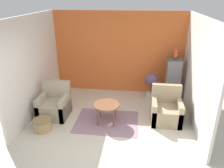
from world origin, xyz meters
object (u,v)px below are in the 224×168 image
Objects in this scene: potted_plant at (151,82)px; wicker_basket at (43,124)px; birdcage at (173,80)px; parrot at (176,54)px; armchair_right at (166,111)px; armchair_left at (54,106)px; coffee_table at (107,106)px.

potted_plant reaches higher than wicker_basket.
birdcage is at bearing -0.12° from potted_plant.
parrot is at bearing 32.71° from wicker_basket.
birdcage is 0.81m from parrot.
birdcage is 3.98m from wicker_basket.
potted_plant is (-0.64, -0.00, -0.91)m from parrot.
parrot reaches higher than potted_plant.
armchair_right reaches higher than wicker_basket.
armchair_right is 1.38m from potted_plant.
birdcage is at bearing 32.69° from wicker_basket.
armchair_left is 1.00× the size of armchair_right.
armchair_right is 1.10× the size of potted_plant.
armchair_left is at bearing -177.94° from armchair_right.
wicker_basket is (-0.05, -0.71, -0.14)m from armchair_left.
parrot is (3.28, 1.42, 1.16)m from armchair_left.
potted_plant is 1.88× the size of wicker_basket.
potted_plant is (2.64, 1.42, 0.25)m from armchair_left.
armchair_right is 0.70× the size of birdcage.
parrot is at bearing 0.10° from potted_plant.
coffee_table is 1.48m from armchair_left.
armchair_left is 3.76m from parrot.
wicker_basket is (-2.68, -2.14, -0.39)m from potted_plant.
birdcage is 0.65m from potted_plant.
coffee_table is at bearing -139.14° from parrot.
birdcage is at bearing 23.44° from armchair_left.
birdcage is at bearing -90.00° from parrot.
coffee_table is 0.72× the size of armchair_left.
wicker_basket is (-1.51, -0.56, -0.32)m from coffee_table.
parrot is at bearing 23.47° from armchair_left.
coffee_table is 2.32× the size of parrot.
coffee_table is at bearing 20.47° from wicker_basket.
potted_plant is at bearing 179.88° from birdcage.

